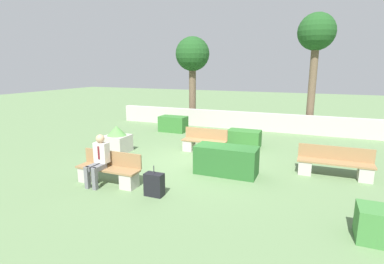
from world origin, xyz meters
name	(u,v)px	position (x,y,z in m)	size (l,w,h in m)	color
ground_plane	(200,163)	(0.00, 0.00, 0.00)	(60.00, 60.00, 0.00)	#607F51
perimeter_wall	(242,121)	(0.00, 5.95, 0.44)	(13.72, 0.30, 0.88)	#B7B2A8
bench_front	(109,172)	(-1.64, -2.59, 0.33)	(1.81, 0.49, 0.85)	#937047
bench_left_side	(204,143)	(-0.33, 1.29, 0.32)	(1.65, 0.48, 0.85)	#937047
bench_right_side	(335,165)	(4.00, 0.29, 0.34)	(2.02, 0.49, 0.85)	#937047
person_seated_man	(99,157)	(-1.83, -2.72, 0.75)	(0.38, 0.63, 1.35)	slate
hedge_block_near_left	(244,139)	(0.86, 2.59, 0.33)	(1.26, 0.72, 0.66)	#33702D
hedge_block_mid_left	(173,124)	(-2.97, 4.11, 0.37)	(1.30, 0.75, 0.75)	#33702D
hedge_block_mid_right	(226,160)	(1.07, -0.66, 0.42)	(1.79, 0.78, 0.83)	#286028
planter_corner_left	(117,140)	(-3.30, 0.07, 0.46)	(0.84, 0.84, 0.98)	#B7B2A8
suitcase	(154,185)	(-0.12, -2.81, 0.28)	(0.46, 0.26, 0.77)	black
tree_leftmost	(192,57)	(-3.11, 6.92, 3.64)	(1.86, 1.86, 4.73)	brown
tree_center_left	(316,37)	(3.14, 6.57, 4.42)	(1.69, 1.69, 5.51)	brown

